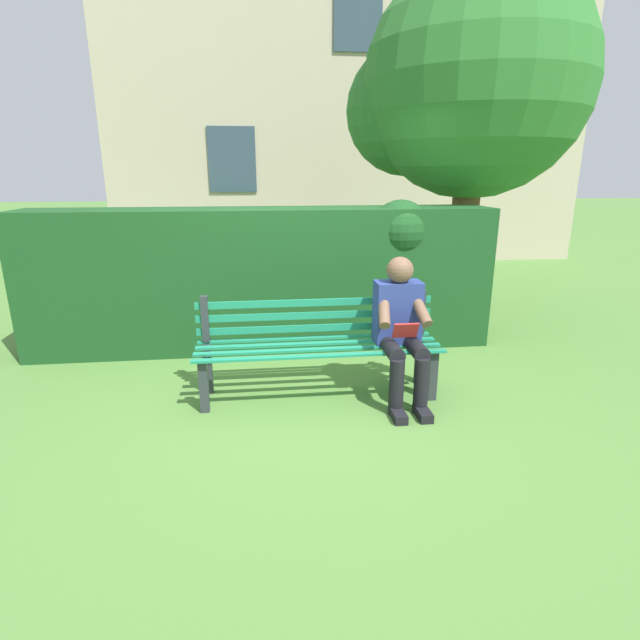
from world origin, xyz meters
name	(u,v)px	position (x,y,z in m)	size (l,w,h in m)	color
ground	(319,396)	(0.00, 0.00, 0.00)	(60.00, 60.00, 0.00)	#517F38
park_bench	(318,343)	(0.00, -0.08, 0.45)	(2.03, 0.51, 0.86)	#2D3338
person_seated	(401,326)	(-0.67, 0.10, 0.63)	(0.44, 0.73, 1.19)	navy
hedge_backdrop	(265,276)	(0.41, -1.38, 0.78)	(4.86, 0.75, 1.57)	#19471E
tree	(463,89)	(-2.02, -2.36, 2.79)	(2.81, 2.68, 4.19)	brown
building_facade	(343,83)	(-1.45, -7.81, 3.69)	(9.58, 3.18, 7.37)	#BCAD93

